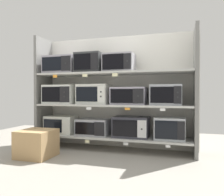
{
  "coord_description": "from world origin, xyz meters",
  "views": [
    {
      "loc": [
        1.06,
        -3.44,
        0.89
      ],
      "look_at": [
        0.0,
        0.0,
        0.83
      ],
      "focal_mm": 36.23,
      "sensor_mm": 36.0,
      "label": 1
    }
  ],
  "objects_px": {
    "shipping_carton": "(37,143)",
    "microwave_10": "(119,63)",
    "microwave_0": "(61,125)",
    "microwave_6": "(129,96)",
    "microwave_3": "(170,128)",
    "microwave_5": "(94,94)",
    "microwave_9": "(91,63)",
    "microwave_8": "(62,65)",
    "microwave_2": "(131,127)",
    "microwave_1": "(94,127)",
    "microwave_4": "(62,94)",
    "microwave_7": "(166,95)"
  },
  "relations": [
    {
      "from": "microwave_1",
      "to": "shipping_carton",
      "type": "relative_size",
      "value": 1.12
    },
    {
      "from": "microwave_6",
      "to": "microwave_5",
      "type": "bearing_deg",
      "value": 179.98
    },
    {
      "from": "microwave_8",
      "to": "shipping_carton",
      "type": "height_order",
      "value": "microwave_8"
    },
    {
      "from": "microwave_3",
      "to": "microwave_8",
      "type": "height_order",
      "value": "microwave_8"
    },
    {
      "from": "microwave_9",
      "to": "microwave_2",
      "type": "bearing_deg",
      "value": 0.0
    },
    {
      "from": "microwave_2",
      "to": "microwave_7",
      "type": "bearing_deg",
      "value": 0.0
    },
    {
      "from": "microwave_0",
      "to": "microwave_8",
      "type": "xyz_separation_m",
      "value": [
        0.02,
        -0.0,
        1.02
      ]
    },
    {
      "from": "microwave_6",
      "to": "shipping_carton",
      "type": "relative_size",
      "value": 1.15
    },
    {
      "from": "microwave_3",
      "to": "microwave_8",
      "type": "bearing_deg",
      "value": 179.99
    },
    {
      "from": "microwave_7",
      "to": "microwave_5",
      "type": "bearing_deg",
      "value": 179.99
    },
    {
      "from": "microwave_1",
      "to": "microwave_5",
      "type": "distance_m",
      "value": 0.54
    },
    {
      "from": "microwave_6",
      "to": "microwave_0",
      "type": "bearing_deg",
      "value": 179.99
    },
    {
      "from": "microwave_1",
      "to": "microwave_10",
      "type": "bearing_deg",
      "value": -0.06
    },
    {
      "from": "microwave_2",
      "to": "microwave_6",
      "type": "height_order",
      "value": "microwave_6"
    },
    {
      "from": "microwave_8",
      "to": "microwave_9",
      "type": "distance_m",
      "value": 0.52
    },
    {
      "from": "microwave_3",
      "to": "shipping_carton",
      "type": "distance_m",
      "value": 1.94
    },
    {
      "from": "microwave_0",
      "to": "microwave_6",
      "type": "xyz_separation_m",
      "value": [
        1.2,
        -0.0,
        0.49
      ]
    },
    {
      "from": "microwave_1",
      "to": "microwave_6",
      "type": "relative_size",
      "value": 0.98
    },
    {
      "from": "microwave_9",
      "to": "shipping_carton",
      "type": "xyz_separation_m",
      "value": [
        -0.53,
        -0.71,
        -1.2
      ]
    },
    {
      "from": "microwave_2",
      "to": "microwave_5",
      "type": "bearing_deg",
      "value": 179.98
    },
    {
      "from": "microwave_4",
      "to": "microwave_6",
      "type": "bearing_deg",
      "value": 0.0
    },
    {
      "from": "microwave_1",
      "to": "microwave_2",
      "type": "distance_m",
      "value": 0.62
    },
    {
      "from": "microwave_4",
      "to": "microwave_8",
      "type": "xyz_separation_m",
      "value": [
        0.01,
        0.0,
        0.5
      ]
    },
    {
      "from": "microwave_1",
      "to": "microwave_5",
      "type": "height_order",
      "value": "microwave_5"
    },
    {
      "from": "microwave_10",
      "to": "shipping_carton",
      "type": "distance_m",
      "value": 1.71
    },
    {
      "from": "microwave_5",
      "to": "microwave_9",
      "type": "xyz_separation_m",
      "value": [
        -0.06,
        -0.0,
        0.5
      ]
    },
    {
      "from": "shipping_carton",
      "to": "microwave_1",
      "type": "bearing_deg",
      "value": 50.56
    },
    {
      "from": "microwave_8",
      "to": "microwave_9",
      "type": "xyz_separation_m",
      "value": [
        0.52,
        -0.0,
        0.01
      ]
    },
    {
      "from": "microwave_6",
      "to": "microwave_9",
      "type": "relative_size",
      "value": 1.25
    },
    {
      "from": "microwave_4",
      "to": "shipping_carton",
      "type": "distance_m",
      "value": 0.99
    },
    {
      "from": "microwave_2",
      "to": "microwave_10",
      "type": "bearing_deg",
      "value": -179.93
    },
    {
      "from": "microwave_3",
      "to": "microwave_5",
      "type": "bearing_deg",
      "value": 179.98
    },
    {
      "from": "microwave_1",
      "to": "shipping_carton",
      "type": "distance_m",
      "value": 0.93
    },
    {
      "from": "microwave_10",
      "to": "shipping_carton",
      "type": "height_order",
      "value": "microwave_10"
    },
    {
      "from": "microwave_8",
      "to": "shipping_carton",
      "type": "xyz_separation_m",
      "value": [
        -0.0,
        -0.71,
        -1.19
      ]
    },
    {
      "from": "microwave_8",
      "to": "microwave_10",
      "type": "bearing_deg",
      "value": -0.02
    },
    {
      "from": "microwave_9",
      "to": "microwave_10",
      "type": "height_order",
      "value": "microwave_9"
    },
    {
      "from": "microwave_3",
      "to": "microwave_4",
      "type": "height_order",
      "value": "microwave_4"
    },
    {
      "from": "microwave_7",
      "to": "microwave_8",
      "type": "height_order",
      "value": "microwave_8"
    },
    {
      "from": "microwave_8",
      "to": "microwave_7",
      "type": "bearing_deg",
      "value": -0.0
    },
    {
      "from": "microwave_9",
      "to": "microwave_0",
      "type": "bearing_deg",
      "value": 179.98
    },
    {
      "from": "microwave_1",
      "to": "microwave_3",
      "type": "bearing_deg",
      "value": -0.02
    },
    {
      "from": "microwave_2",
      "to": "microwave_8",
      "type": "bearing_deg",
      "value": 180.0
    },
    {
      "from": "microwave_8",
      "to": "microwave_4",
      "type": "bearing_deg",
      "value": -179.51
    },
    {
      "from": "microwave_5",
      "to": "microwave_10",
      "type": "bearing_deg",
      "value": -0.05
    },
    {
      "from": "microwave_6",
      "to": "microwave_10",
      "type": "bearing_deg",
      "value": -179.92
    },
    {
      "from": "microwave_3",
      "to": "microwave_7",
      "type": "relative_size",
      "value": 0.97
    },
    {
      "from": "microwave_4",
      "to": "microwave_9",
      "type": "bearing_deg",
      "value": 0.0
    },
    {
      "from": "shipping_carton",
      "to": "microwave_10",
      "type": "bearing_deg",
      "value": 34.95
    },
    {
      "from": "microwave_0",
      "to": "microwave_6",
      "type": "bearing_deg",
      "value": -0.01
    }
  ]
}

